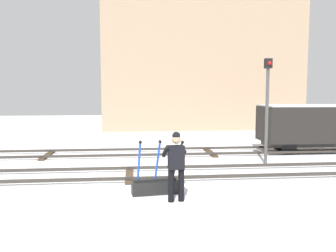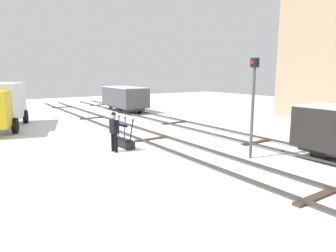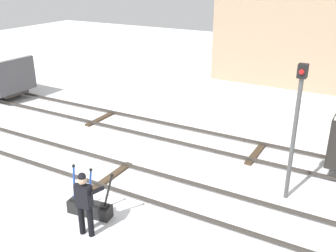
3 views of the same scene
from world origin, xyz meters
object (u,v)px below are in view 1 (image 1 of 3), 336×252
(rail_worker, at_px, (176,162))
(freight_car_back_track, at_px, (324,124))
(signal_post, at_px, (267,100))
(switch_lever_frame, at_px, (155,185))

(rail_worker, relative_size, freight_car_back_track, 0.30)
(rail_worker, distance_m, freight_car_back_track, 9.94)
(signal_post, xyz_separation_m, freight_car_back_track, (3.63, 2.33, -1.16))
(switch_lever_frame, relative_size, freight_car_back_track, 0.25)
(switch_lever_frame, xyz_separation_m, signal_post, (4.41, 3.45, 2.16))
(switch_lever_frame, bearing_deg, rail_worker, -62.08)
(signal_post, bearing_deg, switch_lever_frame, -141.96)
(switch_lever_frame, distance_m, rail_worker, 1.10)
(rail_worker, bearing_deg, freight_car_back_track, 32.87)
(switch_lever_frame, relative_size, rail_worker, 0.83)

